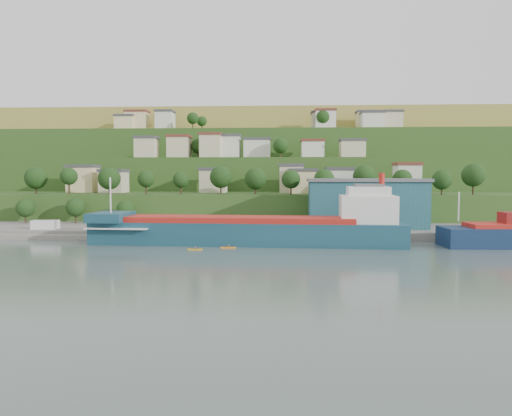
# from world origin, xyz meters

# --- Properties ---
(ground) EXTENTS (500.00, 500.00, 0.00)m
(ground) POSITION_xyz_m (0.00, 0.00, 0.00)
(ground) COLOR #4D5E5A
(ground) RESTS_ON ground
(quay) EXTENTS (220.00, 26.00, 4.00)m
(quay) POSITION_xyz_m (20.00, 28.00, 0.00)
(quay) COLOR slate
(quay) RESTS_ON ground
(pebble_beach) EXTENTS (40.00, 18.00, 2.40)m
(pebble_beach) POSITION_xyz_m (-55.00, 22.00, 0.00)
(pebble_beach) COLOR slate
(pebble_beach) RESTS_ON ground
(hillside) EXTENTS (360.00, 210.63, 96.00)m
(hillside) POSITION_xyz_m (0.00, 168.70, 0.08)
(hillside) COLOR #284719
(hillside) RESTS_ON ground
(cargo_ship_near) EXTENTS (71.43, 14.88, 18.23)m
(cargo_ship_near) POSITION_xyz_m (3.99, 8.77, 2.91)
(cargo_ship_near) COLOR #123446
(cargo_ship_near) RESTS_ON ground
(warehouse) EXTENTS (31.55, 19.90, 12.80)m
(warehouse) POSITION_xyz_m (32.11, 31.00, 8.43)
(warehouse) COLOR #215564
(warehouse) RESTS_ON quay
(caravan) EXTENTS (6.71, 3.15, 3.06)m
(caravan) POSITION_xyz_m (-50.42, 19.20, 2.73)
(caravan) COLOR silver
(caravan) RESTS_ON pebble_beach
(dinghy) EXTENTS (4.01, 1.75, 0.78)m
(dinghy) POSITION_xyz_m (-41.98, 19.52, 1.59)
(dinghy) COLOR silver
(dinghy) RESTS_ON pebble_beach
(kayak_orange) EXTENTS (3.34, 0.68, 0.83)m
(kayak_orange) POSITION_xyz_m (-1.78, 2.16, 0.25)
(kayak_orange) COLOR orange
(kayak_orange) RESTS_ON ground
(kayak_yellow) EXTENTS (3.13, 0.57, 0.78)m
(kayak_yellow) POSITION_xyz_m (-8.47, -0.85, 0.23)
(kayak_yellow) COLOR gold
(kayak_yellow) RESTS_ON ground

